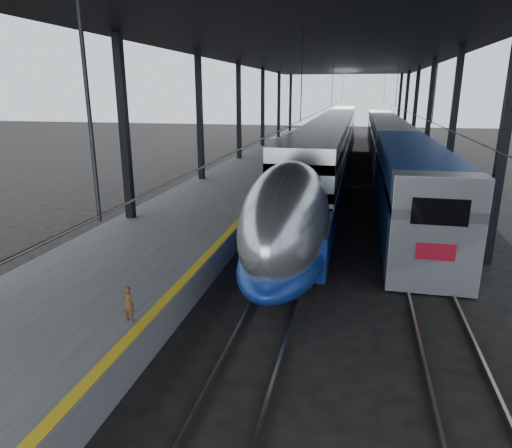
% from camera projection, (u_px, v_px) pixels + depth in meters
% --- Properties ---
extents(ground, '(160.00, 160.00, 0.00)m').
position_uv_depth(ground, '(220.00, 293.00, 15.61)').
color(ground, black).
rests_on(ground, ground).
extents(platform, '(6.00, 80.00, 1.00)m').
position_uv_depth(platform, '(252.00, 174.00, 34.94)').
color(platform, '#4C4C4F').
rests_on(platform, ground).
extents(yellow_strip, '(0.30, 80.00, 0.01)m').
position_uv_depth(yellow_strip, '(288.00, 169.00, 34.21)').
color(yellow_strip, gold).
rests_on(yellow_strip, platform).
extents(rails, '(6.52, 80.00, 0.16)m').
position_uv_depth(rails, '(358.00, 184.00, 33.38)').
color(rails, slate).
rests_on(rails, ground).
extents(canopy, '(18.00, 75.00, 9.47)m').
position_uv_depth(canopy, '(328.00, 54.00, 31.40)').
color(canopy, black).
rests_on(canopy, ground).
extents(tgv_train, '(3.07, 65.20, 4.40)m').
position_uv_depth(tgv_train, '(333.00, 143.00, 42.08)').
color(tgv_train, '#B0B3B8').
rests_on(tgv_train, ground).
extents(second_train, '(2.95, 56.05, 4.06)m').
position_uv_depth(second_train, '(389.00, 145.00, 40.31)').
color(second_train, navy).
rests_on(second_train, ground).
extents(child, '(0.38, 0.28, 0.94)m').
position_uv_depth(child, '(129.00, 304.00, 11.51)').
color(child, '#54371C').
rests_on(child, platform).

